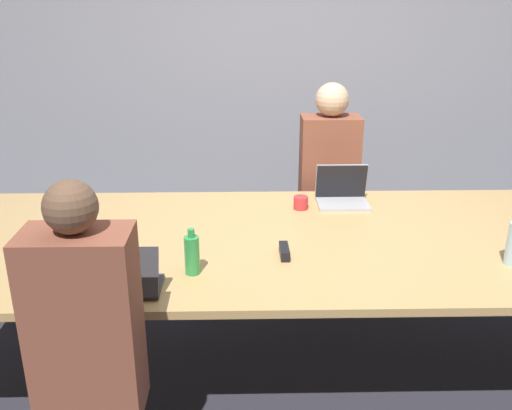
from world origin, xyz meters
TOP-DOWN VIEW (x-y plane):
  - ground_plane at (0.00, 0.00)m, footprint 24.00×24.00m
  - curtain_wall at (0.00, 2.23)m, footprint 12.00×0.06m
  - conference_table at (0.00, 0.00)m, footprint 4.08×1.49m
  - laptop_far_center at (0.23, 0.52)m, footprint 0.32×0.24m
  - person_far_center at (0.21, 0.99)m, footprint 0.40×0.24m
  - cup_far_center at (-0.04, 0.43)m, footprint 0.09×0.09m
  - laptop_near_left at (-0.91, -0.58)m, footprint 0.33×0.23m
  - person_near_left at (-0.98, -0.95)m, footprint 0.40×0.24m
  - cup_near_left at (-1.18, -0.53)m, footprint 0.07×0.07m
  - bottle_near_left at (-0.62, -0.40)m, footprint 0.07×0.07m
  - stapler at (-0.18, -0.23)m, footprint 0.05×0.15m

SIDE VIEW (x-z plane):
  - ground_plane at x=0.00m, z-range 0.00..0.00m
  - person_near_left at x=-0.98m, z-range -0.02..1.37m
  - person_far_center at x=0.21m, z-range -0.02..1.41m
  - conference_table at x=0.00m, z-range 0.33..1.09m
  - stapler at x=-0.18m, z-range 0.75..0.80m
  - cup_near_left at x=-1.18m, z-range 0.75..0.83m
  - cup_far_center at x=-0.04m, z-range 0.75..0.83m
  - laptop_near_left at x=-0.91m, z-range 0.71..0.93m
  - laptop_far_center at x=0.23m, z-range 0.70..0.95m
  - bottle_near_left at x=-0.62m, z-range 0.74..0.96m
  - curtain_wall at x=0.00m, z-range 0.00..2.80m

